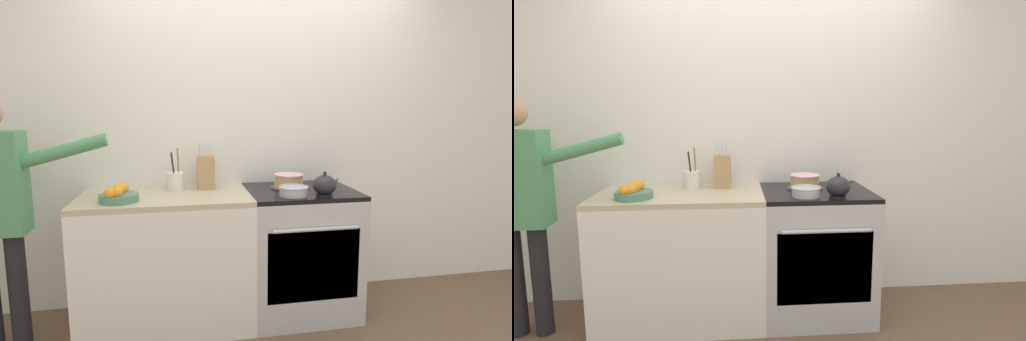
% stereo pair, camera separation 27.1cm
% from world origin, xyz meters
% --- Properties ---
extents(ground_plane, '(16.00, 16.00, 0.00)m').
position_xyz_m(ground_plane, '(0.00, 0.00, 0.00)').
color(ground_plane, brown).
extents(wall_back, '(8.00, 0.04, 2.60)m').
position_xyz_m(wall_back, '(0.00, 0.67, 1.30)').
color(wall_back, silver).
rests_on(wall_back, ground_plane).
extents(counter_cabinet, '(1.12, 0.65, 0.90)m').
position_xyz_m(counter_cabinet, '(-0.66, 0.32, 0.45)').
color(counter_cabinet, white).
rests_on(counter_cabinet, ground_plane).
extents(stove_range, '(0.75, 0.68, 0.90)m').
position_xyz_m(stove_range, '(0.28, 0.32, 0.45)').
color(stove_range, '#B7BABF').
rests_on(stove_range, ground_plane).
extents(layer_cake, '(0.26, 0.26, 0.10)m').
position_xyz_m(layer_cake, '(0.21, 0.39, 0.95)').
color(layer_cake, '#4C4C51').
rests_on(layer_cake, stove_range).
extents(tea_kettle, '(0.19, 0.16, 0.16)m').
position_xyz_m(tea_kettle, '(0.38, 0.12, 0.97)').
color(tea_kettle, '#232328').
rests_on(tea_kettle, stove_range).
extents(mixing_bowl, '(0.20, 0.20, 0.06)m').
position_xyz_m(mixing_bowl, '(0.17, 0.14, 0.93)').
color(mixing_bowl, '#B7BABF').
rests_on(mixing_bowl, stove_range).
extents(knife_block, '(0.12, 0.14, 0.33)m').
position_xyz_m(knife_block, '(-0.37, 0.49, 1.02)').
color(knife_block, tan).
rests_on(knife_block, counter_cabinet).
extents(utensil_crock, '(0.12, 0.12, 0.30)m').
position_xyz_m(utensil_crock, '(-0.59, 0.48, 0.97)').
color(utensil_crock, silver).
rests_on(utensil_crock, counter_cabinet).
extents(fruit_bowl, '(0.24, 0.24, 0.11)m').
position_xyz_m(fruit_bowl, '(-0.93, 0.18, 0.94)').
color(fruit_bowl, '#4C7F66').
rests_on(fruit_bowl, counter_cabinet).
extents(person_baker, '(0.90, 0.20, 1.53)m').
position_xyz_m(person_baker, '(-1.62, 0.19, 0.91)').
color(person_baker, black).
rests_on(person_baker, ground_plane).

